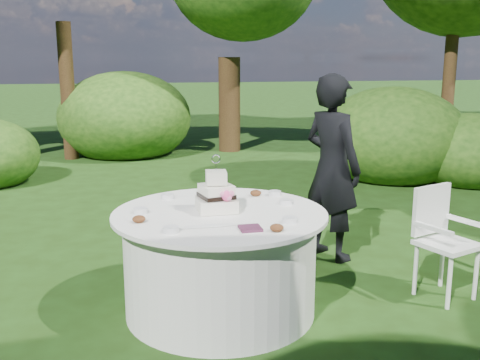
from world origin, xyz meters
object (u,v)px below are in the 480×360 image
guest (332,168)px  cake (217,196)px  chair (441,233)px  table (220,262)px  napkins (250,228)px

guest → cake: bearing=100.1°
guest → cake: (-1.25, -0.92, 0.02)m
cake → chair: size_ratio=0.47×
guest → cake: guest is taller
guest → table: (-1.23, -0.95, -0.48)m
napkins → table: 0.62m
table → cake: 0.50m
table → chair: bearing=-2.1°
table → cake: cake is taller
table → chair: size_ratio=1.78×
cake → guest: bearing=36.3°
chair → cake: bearing=176.9°
napkins → table: (-0.12, 0.46, -0.39)m
table → chair: 1.76m
guest → cake: 1.55m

